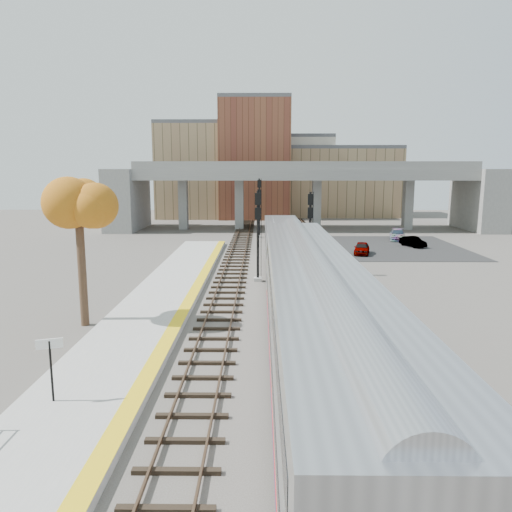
# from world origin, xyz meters

# --- Properties ---
(ground) EXTENTS (160.00, 160.00, 0.00)m
(ground) POSITION_xyz_m (0.00, 0.00, 0.00)
(ground) COLOR #47423D
(ground) RESTS_ON ground
(platform) EXTENTS (4.50, 60.00, 0.35)m
(platform) POSITION_xyz_m (-7.25, 0.00, 0.17)
(platform) COLOR #9E9E99
(platform) RESTS_ON ground
(yellow_strip) EXTENTS (0.70, 60.00, 0.01)m
(yellow_strip) POSITION_xyz_m (-5.35, 0.00, 0.35)
(yellow_strip) COLOR yellow
(yellow_strip) RESTS_ON platform
(tracks) EXTENTS (10.70, 95.00, 0.25)m
(tracks) POSITION_xyz_m (0.93, 12.50, 0.08)
(tracks) COLOR black
(tracks) RESTS_ON ground
(overpass) EXTENTS (54.00, 12.00, 9.50)m
(overpass) POSITION_xyz_m (4.92, 45.00, 5.81)
(overpass) COLOR slate
(overpass) RESTS_ON ground
(buildings_far) EXTENTS (43.00, 21.00, 20.60)m
(buildings_far) POSITION_xyz_m (1.26, 66.57, 7.88)
(buildings_far) COLOR #937A55
(buildings_far) RESTS_ON ground
(parking_lot) EXTENTS (14.00, 18.00, 0.04)m
(parking_lot) POSITION_xyz_m (14.00, 28.00, 0.02)
(parking_lot) COLOR black
(parking_lot) RESTS_ON ground
(locomotive) EXTENTS (3.02, 19.05, 4.10)m
(locomotive) POSITION_xyz_m (1.00, 13.52, 2.28)
(locomotive) COLOR #A8AAB2
(locomotive) RESTS_ON ground
(coach) EXTENTS (3.03, 25.00, 5.00)m
(coach) POSITION_xyz_m (1.00, -9.09, 2.80)
(coach) COLOR #A8AAB2
(coach) RESTS_ON ground
(signal_mast_near) EXTENTS (0.60, 0.64, 6.85)m
(signal_mast_near) POSITION_xyz_m (-1.10, 10.73, 3.36)
(signal_mast_near) COLOR #9E9E99
(signal_mast_near) RESTS_ON ground
(signal_mast_mid) EXTENTS (0.60, 0.64, 6.67)m
(signal_mast_mid) POSITION_xyz_m (3.00, 12.95, 3.24)
(signal_mast_mid) COLOR #9E9E99
(signal_mast_mid) RESTS_ON ground
(signal_mast_far) EXTENTS (0.60, 0.64, 7.34)m
(signal_mast_far) POSITION_xyz_m (-1.10, 35.47, 3.69)
(signal_mast_far) COLOR #9E9E99
(signal_mast_far) RESTS_ON ground
(station_sign) EXTENTS (0.87, 0.33, 2.27)m
(station_sign) POSITION_xyz_m (-8.15, -9.94, 1.98)
(station_sign) COLOR black
(station_sign) RESTS_ON platform
(tree) EXTENTS (3.60, 3.60, 8.92)m
(tree) POSITION_xyz_m (-10.46, -0.16, 6.61)
(tree) COLOR #382619
(tree) RESTS_ON ground
(car_a) EXTENTS (2.27, 3.83, 1.22)m
(car_a) POSITION_xyz_m (9.23, 23.13, 0.65)
(car_a) COLOR #99999E
(car_a) RESTS_ON parking_lot
(car_b) EXTENTS (2.35, 3.64, 1.13)m
(car_b) POSITION_xyz_m (15.82, 28.09, 0.61)
(car_b) COLOR #99999E
(car_b) RESTS_ON parking_lot
(car_c) EXTENTS (2.77, 4.69, 1.27)m
(car_c) POSITION_xyz_m (15.58, 33.50, 0.68)
(car_c) COLOR #99999E
(car_c) RESTS_ON parking_lot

